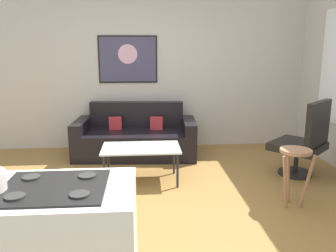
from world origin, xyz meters
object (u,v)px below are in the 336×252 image
(couch, at_px, (136,138))
(coffee_table, at_px, (141,150))
(armchair, at_px, (305,141))
(wall_painting, at_px, (128,59))
(bar_stool, at_px, (295,162))

(couch, height_order, coffee_table, couch)
(armchair, height_order, wall_painting, wall_painting)
(bar_stool, xyz_separation_m, wall_painting, (-1.84, 2.42, 1.00))
(coffee_table, height_order, bar_stool, bar_stool)
(coffee_table, xyz_separation_m, wall_painting, (-0.20, 1.60, 1.08))
(coffee_table, bearing_deg, bar_stool, -26.70)
(coffee_table, bearing_deg, couch, 94.57)
(armchair, distance_m, bar_stool, 0.98)
(couch, bearing_deg, wall_painting, 102.78)
(couch, xyz_separation_m, armchair, (2.24, -1.10, 0.22))
(coffee_table, xyz_separation_m, bar_stool, (1.64, -0.83, 0.08))
(bar_stool, distance_m, wall_painting, 3.20)
(couch, relative_size, wall_painting, 2.00)
(coffee_table, xyz_separation_m, armchair, (2.15, 0.01, 0.07))
(couch, height_order, wall_painting, wall_painting)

